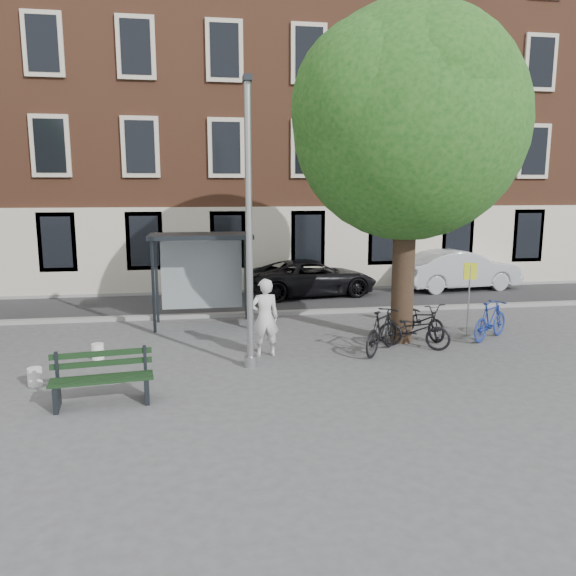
% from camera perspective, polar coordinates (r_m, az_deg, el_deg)
% --- Properties ---
extents(ground, '(90.00, 90.00, 0.00)m').
position_cam_1_polar(ground, '(12.48, -3.80, -7.99)').
color(ground, '#4C4C4F').
rests_on(ground, ground).
extents(road, '(40.00, 4.00, 0.01)m').
position_cam_1_polar(road, '(19.24, -5.71, -1.55)').
color(road, '#28282B').
rests_on(road, ground).
extents(curb_near, '(40.00, 0.25, 0.12)m').
position_cam_1_polar(curb_near, '(17.28, -5.32, -2.69)').
color(curb_near, gray).
rests_on(curb_near, ground).
extents(curb_far, '(40.00, 0.25, 0.12)m').
position_cam_1_polar(curb_far, '(21.19, -6.03, -0.32)').
color(curb_far, gray).
rests_on(curb_far, ground).
extents(building_row, '(30.00, 8.00, 14.00)m').
position_cam_1_polar(building_row, '(25.04, -6.84, 17.20)').
color(building_row, brown).
rests_on(building_row, ground).
extents(lamppost, '(0.28, 0.35, 6.11)m').
position_cam_1_polar(lamppost, '(11.92, -3.96, 4.85)').
color(lamppost, '#9EA0A3').
rests_on(lamppost, ground).
extents(tree_right, '(5.76, 5.60, 8.20)m').
position_cam_1_polar(tree_right, '(14.25, 12.40, 16.91)').
color(tree_right, black).
rests_on(tree_right, ground).
extents(bus_shelter, '(2.85, 1.45, 2.62)m').
position_cam_1_polar(bus_shelter, '(16.05, -7.39, 3.03)').
color(bus_shelter, '#1E2328').
rests_on(bus_shelter, ground).
extents(painter, '(0.71, 0.51, 1.83)m').
position_cam_1_polar(painter, '(13.02, -2.38, -3.02)').
color(painter, silver).
rests_on(painter, ground).
extents(bench, '(1.86, 0.80, 0.93)m').
position_cam_1_polar(bench, '(10.84, -18.36, -8.96)').
color(bench, '#1E2328').
rests_on(bench, ground).
extents(bike_a, '(1.82, 1.43, 0.92)m').
position_cam_1_polar(bike_a, '(14.09, 12.69, -4.16)').
color(bike_a, black).
rests_on(bike_a, ground).
extents(bike_b, '(1.65, 1.36, 1.01)m').
position_cam_1_polar(bike_b, '(15.45, 19.88, -3.10)').
color(bike_b, navy).
rests_on(bike_b, ground).
extents(bike_c, '(1.12, 1.94, 0.96)m').
position_cam_1_polar(bike_c, '(15.16, 13.44, -3.10)').
color(bike_c, black).
rests_on(bike_c, ground).
extents(bike_d, '(1.55, 1.65, 1.06)m').
position_cam_1_polar(bike_d, '(13.52, 9.52, -4.34)').
color(bike_d, black).
rests_on(bike_d, ground).
extents(car_dark, '(4.99, 2.82, 1.32)m').
position_cam_1_polar(car_dark, '(20.52, 2.49, 1.08)').
color(car_dark, black).
rests_on(car_dark, ground).
extents(car_silver, '(4.86, 2.20, 1.55)m').
position_cam_1_polar(car_silver, '(22.65, 16.95, 1.79)').
color(car_silver, '#B5B7BD').
rests_on(car_silver, ground).
extents(bucket_a, '(0.28, 0.28, 0.36)m').
position_cam_1_polar(bucket_a, '(13.67, -18.77, -6.11)').
color(bucket_a, white).
rests_on(bucket_a, ground).
extents(bucket_c, '(0.36, 0.36, 0.36)m').
position_cam_1_polar(bucket_c, '(12.35, -24.32, -8.21)').
color(bucket_c, silver).
rests_on(bucket_c, ground).
extents(notice_sign, '(0.34, 0.09, 1.95)m').
position_cam_1_polar(notice_sign, '(15.47, 17.97, 0.50)').
color(notice_sign, '#9EA0A3').
rests_on(notice_sign, ground).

